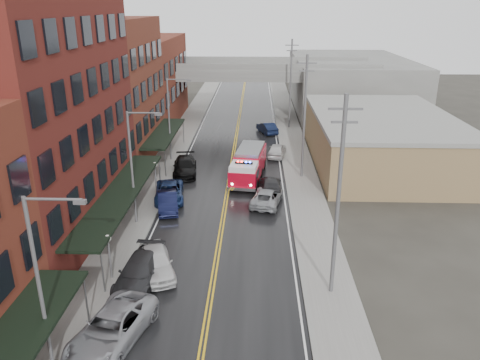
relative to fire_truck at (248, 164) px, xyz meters
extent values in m
cube|color=black|center=(-1.87, -4.25, -1.58)|extent=(11.00, 160.00, 0.02)
cube|color=slate|center=(-9.17, -4.25, -1.52)|extent=(3.00, 160.00, 0.15)
cube|color=slate|center=(5.43, -4.25, -1.52)|extent=(3.00, 160.00, 0.15)
cube|color=gray|center=(-7.52, -4.25, -1.52)|extent=(0.30, 160.00, 0.15)
cube|color=gray|center=(3.78, -4.25, -1.52)|extent=(0.30, 160.00, 0.15)
cube|color=#551616|center=(-15.17, -11.25, 7.41)|extent=(9.00, 20.00, 18.00)
cube|color=brown|center=(-15.17, 6.25, 5.91)|extent=(9.00, 15.00, 15.00)
cube|color=maroon|center=(-15.17, 23.75, 4.41)|extent=(9.00, 20.00, 12.00)
cube|color=#92774E|center=(14.13, 5.75, 0.91)|extent=(14.00, 22.00, 5.00)
cube|color=slate|center=(16.13, 35.75, 2.41)|extent=(18.00, 30.00, 8.00)
cylinder|color=slate|center=(-8.22, -22.65, -0.09)|extent=(0.10, 0.10, 3.00)
cube|color=black|center=(-9.37, -11.25, 1.41)|extent=(2.60, 18.00, 0.18)
cylinder|color=slate|center=(-8.22, -19.85, -0.09)|extent=(0.10, 0.10, 3.00)
cylinder|color=slate|center=(-8.22, -2.65, -0.09)|extent=(0.10, 0.10, 3.00)
cube|color=black|center=(-9.37, 6.25, 1.41)|extent=(2.60, 13.00, 0.18)
cylinder|color=slate|center=(-8.22, 0.15, -0.09)|extent=(0.10, 0.10, 3.00)
cylinder|color=slate|center=(-8.22, 12.35, -0.09)|extent=(0.10, 0.10, 3.00)
cylinder|color=#59595B|center=(-8.27, -18.25, -0.19)|extent=(0.14, 0.14, 2.80)
sphere|color=silver|center=(-8.27, -18.25, 1.31)|extent=(0.44, 0.44, 0.44)
cylinder|color=#59595B|center=(-8.27, -4.25, -0.19)|extent=(0.14, 0.14, 2.80)
sphere|color=silver|center=(-8.27, -4.25, 1.31)|extent=(0.44, 0.44, 0.44)
cylinder|color=#59595B|center=(-8.67, -26.25, 2.91)|extent=(0.18, 0.18, 9.00)
cylinder|color=#59595B|center=(-7.47, -26.25, 7.31)|extent=(2.40, 0.12, 0.12)
cube|color=#59595B|center=(-6.37, -26.25, 7.21)|extent=(0.50, 0.22, 0.18)
cylinder|color=#59595B|center=(-8.67, -10.25, 2.91)|extent=(0.18, 0.18, 9.00)
cylinder|color=#59595B|center=(-7.47, -10.25, 7.31)|extent=(2.40, 0.12, 0.12)
cube|color=#59595B|center=(-6.37, -10.25, 7.21)|extent=(0.50, 0.22, 0.18)
cylinder|color=#59595B|center=(-8.67, 5.75, 2.91)|extent=(0.18, 0.18, 9.00)
cylinder|color=#59595B|center=(-7.47, 5.75, 7.31)|extent=(2.40, 0.12, 0.12)
cube|color=#59595B|center=(-6.37, 5.75, 7.21)|extent=(0.50, 0.22, 0.18)
cylinder|color=#59595B|center=(5.33, -19.25, 4.41)|extent=(0.24, 0.24, 12.00)
cube|color=#59595B|center=(5.33, -19.25, 9.61)|extent=(1.80, 0.12, 0.12)
cube|color=#59595B|center=(5.33, -19.25, 8.91)|extent=(1.40, 0.12, 0.12)
cylinder|color=#59595B|center=(5.33, 0.75, 4.41)|extent=(0.24, 0.24, 12.00)
cube|color=#59595B|center=(5.33, 0.75, 9.61)|extent=(1.80, 0.12, 0.12)
cube|color=#59595B|center=(5.33, 0.75, 8.91)|extent=(1.40, 0.12, 0.12)
cylinder|color=#59595B|center=(5.33, 20.75, 4.41)|extent=(0.24, 0.24, 12.00)
cube|color=#59595B|center=(5.33, 20.75, 9.61)|extent=(1.80, 0.12, 0.12)
cube|color=#59595B|center=(5.33, 20.75, 8.91)|extent=(1.40, 0.12, 0.12)
cube|color=slate|center=(-1.87, 27.75, 5.16)|extent=(40.00, 10.00, 1.50)
cube|color=slate|center=(-12.87, 27.75, 1.41)|extent=(1.60, 8.00, 6.00)
cube|color=slate|center=(9.13, 27.75, 1.41)|extent=(1.60, 8.00, 6.00)
cube|color=#B5081E|center=(0.17, 1.26, -0.02)|extent=(3.27, 5.86, 2.13)
cube|color=#B5081E|center=(-0.37, -2.65, -0.33)|extent=(2.87, 2.95, 1.52)
cube|color=silver|center=(-0.37, -2.65, 0.69)|extent=(2.71, 2.74, 0.51)
cube|color=black|center=(-0.34, -2.45, -0.02)|extent=(2.75, 1.95, 0.81)
cube|color=slate|center=(0.17, 1.26, 1.19)|extent=(2.96, 5.43, 0.30)
cube|color=black|center=(-0.37, -2.65, 1.02)|extent=(1.64, 0.50, 0.14)
sphere|color=#FF0C0C|center=(-0.92, -2.58, 1.10)|extent=(0.20, 0.20, 0.20)
sphere|color=#1933FF|center=(0.18, -2.73, 1.10)|extent=(0.20, 0.20, 0.20)
cylinder|color=black|center=(-1.48, -2.60, -1.08)|extent=(1.05, 0.49, 1.01)
cylinder|color=black|center=(0.72, -2.91, -1.08)|extent=(1.05, 0.49, 1.01)
cylinder|color=black|center=(-1.00, 0.91, -1.08)|extent=(1.05, 0.49, 1.01)
cylinder|color=black|center=(1.21, 0.60, -1.08)|extent=(1.05, 0.49, 1.01)
cylinder|color=black|center=(-0.65, 3.42, -1.08)|extent=(1.05, 0.49, 1.01)
cylinder|color=black|center=(1.55, 3.11, -1.08)|extent=(1.05, 0.49, 1.01)
imported|color=#919398|center=(-6.50, -24.05, -0.75)|extent=(4.15, 6.52, 1.67)
imported|color=#29292B|center=(-6.39, -18.55, -0.79)|extent=(2.69, 5.69, 1.60)
imported|color=silver|center=(-5.59, -17.45, -0.75)|extent=(3.52, 5.29, 1.67)
imported|color=black|center=(-6.64, -7.58, -0.84)|extent=(2.51, 4.78, 1.50)
imported|color=navy|center=(-6.87, -5.45, -0.85)|extent=(3.25, 5.66, 1.49)
imported|color=black|center=(-6.48, 1.32, -0.77)|extent=(2.92, 5.88, 1.64)
imported|color=gray|center=(1.73, -6.05, -0.90)|extent=(3.27, 5.33, 1.38)
imported|color=#242427|center=(2.11, -3.38, -0.88)|extent=(2.12, 4.95, 1.42)
imported|color=silver|center=(3.13, 7.55, -0.83)|extent=(2.51, 4.69, 1.52)
imported|color=black|center=(2.19, 17.79, -0.84)|extent=(3.02, 4.80, 1.49)
camera|label=1|loc=(0.70, -43.36, 14.70)|focal=35.00mm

